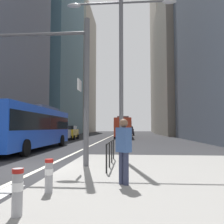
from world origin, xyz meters
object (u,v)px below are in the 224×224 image
(car_receding_near, at_px, (129,131))
(bollard_front, at_px, (17,189))
(car_oncoming_mid, at_px, (68,132))
(pedestrian_waiting, at_px, (124,148))
(city_bus_blue_oncoming, at_px, (32,125))
(traffic_signal_gantry, at_px, (31,67))
(bollard_left, at_px, (49,174))
(city_bus_red_receding, at_px, (123,127))
(street_lamp_post, at_px, (121,55))
(car_receding_far, at_px, (128,130))
(car_oncoming_far, at_px, (70,132))

(car_receding_near, relative_size, bollard_front, 5.53)
(car_oncoming_mid, height_order, pedestrian_waiting, car_oncoming_mid)
(city_bus_blue_oncoming, distance_m, traffic_signal_gantry, 8.56)
(car_oncoming_mid, bearing_deg, city_bus_blue_oncoming, -84.99)
(car_oncoming_mid, relative_size, bollard_left, 5.78)
(city_bus_red_receding, bearing_deg, car_oncoming_mid, -139.32)
(bollard_left, xyz_separation_m, pedestrian_waiting, (1.73, 0.91, 0.54))
(city_bus_red_receding, xyz_separation_m, street_lamp_post, (0.62, -26.89, 3.45))
(car_receding_near, bearing_deg, traffic_signal_gantry, -95.65)
(car_receding_far, xyz_separation_m, pedestrian_waiting, (0.27, -54.72, 0.14))
(traffic_signal_gantry, bearing_deg, car_oncoming_mid, 101.37)
(city_bus_red_receding, height_order, street_lamp_post, street_lamp_post)
(car_receding_near, relative_size, bollard_left, 5.77)
(city_bus_red_receding, relative_size, bollard_left, 15.14)
(bollard_left, bearing_deg, car_oncoming_mid, 104.37)
(car_oncoming_mid, distance_m, car_receding_near, 20.57)
(traffic_signal_gantry, bearing_deg, city_bus_red_receding, 83.97)
(car_receding_near, xyz_separation_m, bollard_left, (-1.89, -44.84, -0.41))
(city_bus_red_receding, xyz_separation_m, car_oncoming_mid, (-7.58, -6.51, -0.85))
(bollard_left, bearing_deg, city_bus_blue_oncoming, 115.57)
(city_bus_red_receding, distance_m, traffic_signal_gantry, 29.22)
(car_oncoming_mid, height_order, bollard_front, car_oncoming_mid)
(car_receding_far, height_order, bollard_front, car_receding_far)
(car_receding_near, height_order, car_receding_far, same)
(car_oncoming_mid, relative_size, car_oncoming_far, 1.08)
(city_bus_blue_oncoming, distance_m, car_oncoming_far, 15.27)
(city_bus_blue_oncoming, xyz_separation_m, traffic_signal_gantry, (3.21, -7.59, 2.32))
(traffic_signal_gantry, xyz_separation_m, street_lamp_post, (3.68, 2.08, 1.13))
(street_lamp_post, bearing_deg, car_receding_far, 90.04)
(city_bus_red_receding, distance_m, car_receding_near, 12.25)
(car_oncoming_mid, bearing_deg, car_oncoming_far, 66.34)
(city_bus_blue_oncoming, distance_m, car_receding_far, 44.88)
(traffic_signal_gantry, xyz_separation_m, pedestrian_waiting, (3.91, -2.78, -3.02))
(traffic_signal_gantry, bearing_deg, car_oncoming_far, 100.85)
(car_receding_near, xyz_separation_m, car_oncoming_far, (-8.44, -18.36, -0.00))
(car_oncoming_mid, relative_size, car_receding_far, 1.04)
(pedestrian_waiting, bearing_deg, bollard_left, -152.39)
(city_bus_red_receding, distance_m, pedestrian_waiting, 31.77)
(city_bus_red_receding, relative_size, traffic_signal_gantry, 1.69)
(city_bus_red_receding, height_order, traffic_signal_gantry, traffic_signal_gantry)
(city_bus_blue_oncoming, xyz_separation_m, car_receding_far, (6.86, 44.35, -0.85))
(city_bus_blue_oncoming, xyz_separation_m, car_oncoming_far, (-1.16, 15.20, -0.85))
(bollard_left, bearing_deg, street_lamp_post, 75.45)
(traffic_signal_gantry, distance_m, bollard_front, 6.58)
(city_bus_red_receding, height_order, car_receding_far, city_bus_red_receding)
(pedestrian_waiting, bearing_deg, traffic_signal_gantry, 144.60)
(pedestrian_waiting, bearing_deg, car_receding_near, 89.80)
(car_receding_far, relative_size, bollard_left, 5.53)
(street_lamp_post, distance_m, pedestrian_waiting, 6.40)
(car_oncoming_mid, distance_m, bollard_front, 28.37)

